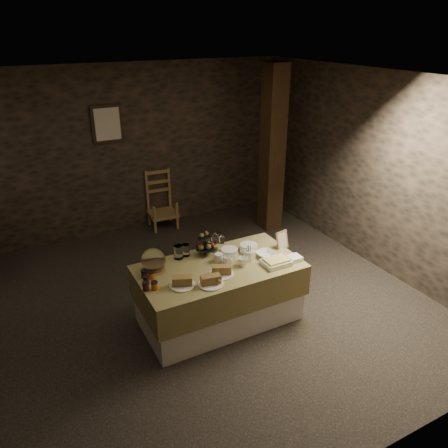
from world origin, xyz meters
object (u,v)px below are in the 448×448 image
chair (161,202)px  fruit_stand (205,245)px  timber_column (272,150)px  buffet_table (219,289)px

chair → fruit_stand: 2.48m
timber_column → fruit_stand: (-1.91, -1.55, -0.47)m
buffet_table → timber_column: bearing=44.5°
chair → buffet_table: bearing=-93.5°
timber_column → fruit_stand: size_ratio=8.42×
buffet_table → timber_column: size_ratio=0.68×
fruit_stand → chair: bearing=82.1°
buffet_table → chair: size_ratio=2.42×
fruit_stand → buffet_table: bearing=-86.9°
chair → timber_column: bearing=-25.7°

